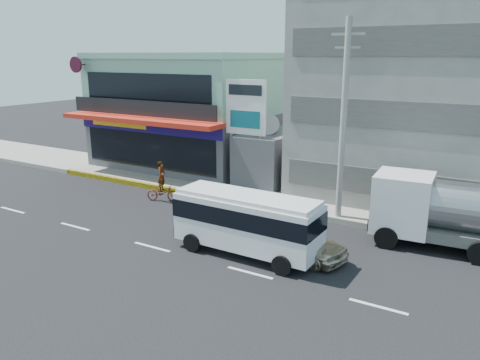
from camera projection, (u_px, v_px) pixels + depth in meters
name	position (u px, v px, depth m)	size (l,w,h in m)	color
ground	(152.00, 247.00, 20.79)	(120.00, 120.00, 0.00)	black
sidewalk	(333.00, 205.00, 26.19)	(70.00, 5.00, 0.30)	gray
shop_building	(191.00, 113.00, 35.27)	(12.40, 11.70, 8.00)	#46464B
concrete_building	(457.00, 78.00, 26.52)	(16.00, 12.00, 14.00)	gray
gap_structure	(274.00, 159.00, 30.31)	(3.00, 6.00, 3.50)	#46464B
satellite_dish	(267.00, 133.00, 29.00)	(1.50, 1.50, 0.15)	slate
billboard	(246.00, 114.00, 27.40)	(2.60, 0.18, 6.90)	gray
utility_pole_near	(343.00, 121.00, 22.65)	(1.60, 0.30, 10.00)	#999993
minibus	(247.00, 219.00, 19.66)	(6.39, 2.33, 2.66)	white
sedan	(299.00, 240.00, 19.73)	(1.72, 4.26, 1.45)	beige
tanker_truck	(462.00, 214.00, 19.95)	(8.17, 3.04, 3.17)	white
motorcycle_rider	(162.00, 188.00, 27.17)	(1.96, 1.28, 2.37)	#540F0C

